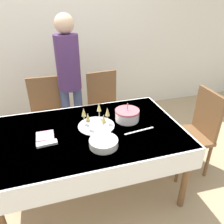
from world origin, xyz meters
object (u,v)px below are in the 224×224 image
object	(u,v)px
dining_chair_far_right	(105,105)
person_standing	(69,73)
birthday_cake	(127,115)
dining_chair_far_left	(48,113)
dining_chair_right_end	(196,129)
plate_stack_main	(104,143)
champagne_tray	(96,119)

from	to	relation	value
dining_chair_far_right	person_standing	size ratio (longest dim) A/B	0.58
birthday_cake	dining_chair_far_left	bearing A→B (deg)	134.92
dining_chair_right_end	birthday_cake	xyz separation A→B (m)	(-0.77, 0.09, 0.25)
dining_chair_right_end	plate_stack_main	size ratio (longest dim) A/B	4.05
plate_stack_main	person_standing	size ratio (longest dim) A/B	0.14
birthday_cake	person_standing	size ratio (longest dim) A/B	0.14
dining_chair_far_left	dining_chair_right_end	xyz separation A→B (m)	(1.53, -0.85, 0.00)
birthday_cake	champagne_tray	world-z (taller)	birthday_cake
dining_chair_far_left	dining_chair_right_end	distance (m)	1.75
birthday_cake	plate_stack_main	bearing A→B (deg)	-133.91
birthday_cake	champagne_tray	bearing A→B (deg)	-176.22
dining_chair_right_end	dining_chair_far_left	bearing A→B (deg)	150.96
dining_chair_right_end	plate_stack_main	bearing A→B (deg)	-167.04
dining_chair_far_right	birthday_cake	xyz separation A→B (m)	(0.02, -0.76, 0.25)
dining_chair_far_right	dining_chair_right_end	bearing A→B (deg)	-46.87
plate_stack_main	person_standing	world-z (taller)	person_standing
birthday_cake	person_standing	distance (m)	0.95
birthday_cake	dining_chair_right_end	bearing A→B (deg)	-6.59
dining_chair_far_right	person_standing	bearing A→B (deg)	173.57
person_standing	birthday_cake	bearing A→B (deg)	-61.02
birthday_cake	person_standing	xyz separation A→B (m)	(-0.45, 0.81, 0.22)
dining_chair_far_right	champagne_tray	bearing A→B (deg)	-110.37
dining_chair_far_left	plate_stack_main	bearing A→B (deg)	-68.77
birthday_cake	plate_stack_main	distance (m)	0.48
birthday_cake	plate_stack_main	xyz separation A→B (m)	(-0.33, -0.34, -0.02)
dining_chair_far_left	person_standing	distance (m)	0.57
dining_chair_far_left	person_standing	bearing A→B (deg)	8.67
dining_chair_far_left	dining_chair_far_right	bearing A→B (deg)	-0.02
dining_chair_right_end	champagne_tray	size ratio (longest dim) A/B	2.77
dining_chair_far_right	champagne_tray	distance (m)	0.88
champagne_tray	person_standing	size ratio (longest dim) A/B	0.21
dining_chair_far_left	dining_chair_far_right	xyz separation A→B (m)	(0.74, -0.00, 0.00)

